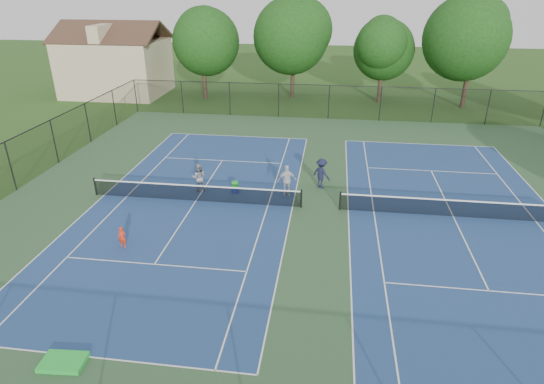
# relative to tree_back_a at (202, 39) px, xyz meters

# --- Properties ---
(ground) EXTENTS (140.00, 140.00, 0.00)m
(ground) POSITION_rel_tree_back_a_xyz_m (13.00, -24.00, -6.04)
(ground) COLOR #234716
(ground) RESTS_ON ground
(court_pad) EXTENTS (36.00, 36.00, 0.01)m
(court_pad) POSITION_rel_tree_back_a_xyz_m (13.00, -24.00, -6.03)
(court_pad) COLOR #2D5131
(court_pad) RESTS_ON ground
(tennis_court_left) EXTENTS (12.00, 23.83, 1.07)m
(tennis_court_left) POSITION_rel_tree_back_a_xyz_m (6.00, -24.00, -5.94)
(tennis_court_left) COLOR navy
(tennis_court_left) RESTS_ON ground
(tennis_court_right) EXTENTS (12.00, 23.83, 1.07)m
(tennis_court_right) POSITION_rel_tree_back_a_xyz_m (20.00, -24.00, -5.94)
(tennis_court_right) COLOR navy
(tennis_court_right) RESTS_ON ground
(perimeter_fence) EXTENTS (36.08, 36.08, 3.02)m
(perimeter_fence) POSITION_rel_tree_back_a_xyz_m (13.00, -24.00, -4.44)
(perimeter_fence) COLOR black
(perimeter_fence) RESTS_ON ground
(tree_back_a) EXTENTS (6.80, 6.80, 9.15)m
(tree_back_a) POSITION_rel_tree_back_a_xyz_m (0.00, 0.00, 0.00)
(tree_back_a) COLOR #2D2116
(tree_back_a) RESTS_ON ground
(tree_back_b) EXTENTS (7.60, 7.60, 10.03)m
(tree_back_b) POSITION_rel_tree_back_a_xyz_m (9.00, 2.00, 0.56)
(tree_back_b) COLOR #2D2116
(tree_back_b) RESTS_ON ground
(tree_back_c) EXTENTS (6.00, 6.00, 8.40)m
(tree_back_c) POSITION_rel_tree_back_a_xyz_m (18.00, 1.00, -0.56)
(tree_back_c) COLOR #2D2116
(tree_back_c) RESTS_ON ground
(tree_back_d) EXTENTS (7.80, 7.80, 10.37)m
(tree_back_d) POSITION_rel_tree_back_a_xyz_m (26.00, 0.00, 0.79)
(tree_back_d) COLOR #2D2116
(tree_back_d) RESTS_ON ground
(clapboard_house) EXTENTS (10.80, 8.10, 7.65)m
(clapboard_house) POSITION_rel_tree_back_a_xyz_m (-10.00, 1.00, -2.95)
(clapboard_house) COLOR tan
(clapboard_house) RESTS_ON ground
(child_player) EXTENTS (0.39, 0.27, 1.04)m
(child_player) POSITION_rel_tree_back_a_xyz_m (4.03, -29.19, -5.52)
(child_player) COLOR #F72D10
(child_player) RESTS_ON ground
(instructor) EXTENTS (0.94, 0.81, 1.69)m
(instructor) POSITION_rel_tree_back_a_xyz_m (5.82, -22.59, -5.19)
(instructor) COLOR gray
(instructor) RESTS_ON ground
(bystander_a) EXTENTS (1.16, 0.73, 1.84)m
(bystander_a) POSITION_rel_tree_back_a_xyz_m (11.01, -22.51, -5.12)
(bystander_a) COLOR silver
(bystander_a) RESTS_ON ground
(bystander_b) EXTENTS (1.35, 1.24, 1.83)m
(bystander_b) POSITION_rel_tree_back_a_xyz_m (12.92, -21.17, -5.12)
(bystander_b) COLOR #171932
(bystander_b) RESTS_ON ground
(ball_crate) EXTENTS (0.41, 0.30, 0.30)m
(ball_crate) POSITION_rel_tree_back_a_xyz_m (7.98, -22.63, -5.89)
(ball_crate) COLOR navy
(ball_crate) RESTS_ON ground
(ball_hopper) EXTENTS (0.35, 0.29, 0.41)m
(ball_hopper) POSITION_rel_tree_back_a_xyz_m (7.98, -22.63, -5.53)
(ball_hopper) COLOR green
(ball_hopper) RESTS_ON ball_crate
(green_tarp) EXTENTS (1.46, 0.99, 0.16)m
(green_tarp) POSITION_rel_tree_back_a_xyz_m (5.18, -36.27, -5.95)
(green_tarp) COLOR green
(green_tarp) RESTS_ON ground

